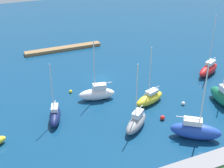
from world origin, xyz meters
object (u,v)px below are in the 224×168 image
at_px(sailboat_gray_far_south, 136,122).
at_px(sailboat_red_off_beacon, 209,69).
at_px(sailboat_yellow_lone_south, 150,98).
at_px(sailboat_green_lone_north, 222,96).
at_px(sailboat_navy_near_pier, 55,115).
at_px(mooring_buoy_white, 183,103).
at_px(mooring_buoy_yellow, 71,91).
at_px(sailboat_white_center_basin, 97,93).
at_px(mooring_buoy_red, 163,118).
at_px(pier_dock, 63,49).
at_px(sailboat_blue_east_end, 195,130).

height_order(sailboat_gray_far_south, sailboat_red_off_beacon, sailboat_red_off_beacon).
distance_m(sailboat_yellow_lone_south, sailboat_green_lone_north, 13.46).
relative_size(sailboat_navy_near_pier, mooring_buoy_white, 15.73).
xyz_separation_m(sailboat_yellow_lone_south, mooring_buoy_yellow, (12.41, -9.80, -0.82)).
distance_m(sailboat_white_center_basin, mooring_buoy_red, 13.51).
height_order(sailboat_green_lone_north, sailboat_red_off_beacon, sailboat_red_off_beacon).
distance_m(sailboat_yellow_lone_south, mooring_buoy_yellow, 15.83).
relative_size(pier_dock, mooring_buoy_white, 29.32).
distance_m(pier_dock, mooring_buoy_yellow, 23.51).
bearing_deg(mooring_buoy_red, sailboat_green_lone_north, -178.73).
height_order(sailboat_blue_east_end, sailboat_red_off_beacon, sailboat_red_off_beacon).
distance_m(sailboat_yellow_lone_south, mooring_buoy_red, 5.70).
bearing_deg(sailboat_gray_far_south, mooring_buoy_red, 145.50).
xyz_separation_m(mooring_buoy_yellow, mooring_buoy_red, (-11.78, 15.42, 0.10)).
distance_m(sailboat_red_off_beacon, mooring_buoy_yellow, 30.83).
bearing_deg(mooring_buoy_red, pier_dock, -79.83).
relative_size(sailboat_navy_near_pier, sailboat_green_lone_north, 0.97).
relative_size(pier_dock, sailboat_gray_far_south, 1.71).
xyz_separation_m(sailboat_navy_near_pier, sailboat_white_center_basin, (-9.18, -4.01, 0.15)).
bearing_deg(sailboat_gray_far_south, mooring_buoy_white, 155.92).
bearing_deg(sailboat_yellow_lone_south, pier_dock, -95.81).
xyz_separation_m(mooring_buoy_red, mooring_buoy_white, (-6.10, -2.64, -0.07)).
xyz_separation_m(sailboat_blue_east_end, sailboat_navy_near_pier, (19.02, -13.31, -0.31)).
bearing_deg(sailboat_white_center_basin, mooring_buoy_yellow, -37.19).
height_order(sailboat_white_center_basin, mooring_buoy_red, sailboat_white_center_basin).
xyz_separation_m(pier_dock, sailboat_navy_near_pier, (10.15, 31.47, 0.75)).
height_order(sailboat_navy_near_pier, mooring_buoy_yellow, sailboat_navy_near_pier).
bearing_deg(sailboat_navy_near_pier, sailboat_green_lone_north, 96.75).
distance_m(sailboat_green_lone_north, mooring_buoy_red, 13.03).
bearing_deg(sailboat_white_center_basin, sailboat_gray_far_south, 114.03).
relative_size(pier_dock, sailboat_navy_near_pier, 1.86).
height_order(sailboat_yellow_lone_south, mooring_buoy_white, sailboat_yellow_lone_south).
distance_m(sailboat_navy_near_pier, mooring_buoy_red, 18.42).
relative_size(sailboat_green_lone_north, mooring_buoy_white, 16.26).
height_order(mooring_buoy_yellow, mooring_buoy_white, mooring_buoy_white).
distance_m(sailboat_gray_far_south, sailboat_red_off_beacon, 26.84).
distance_m(sailboat_gray_far_south, sailboat_green_lone_north, 18.33).
relative_size(sailboat_yellow_lone_south, sailboat_gray_far_south, 0.96).
height_order(sailboat_red_off_beacon, mooring_buoy_red, sailboat_red_off_beacon).
relative_size(sailboat_gray_far_south, mooring_buoy_red, 14.27).
bearing_deg(sailboat_red_off_beacon, pier_dock, -72.31).
relative_size(sailboat_navy_near_pier, mooring_buoy_yellow, 17.20).
xyz_separation_m(sailboat_white_center_basin, mooring_buoy_red, (-7.86, 10.95, -0.90)).
bearing_deg(sailboat_navy_near_pier, mooring_buoy_red, 87.09).
xyz_separation_m(sailboat_yellow_lone_south, sailboat_white_center_basin, (8.49, -5.33, 0.18)).
relative_size(sailboat_gray_far_south, sailboat_red_off_beacon, 0.87).
bearing_deg(mooring_buoy_red, sailboat_white_center_basin, -54.33).
height_order(sailboat_blue_east_end, mooring_buoy_red, sailboat_blue_east_end).
xyz_separation_m(sailboat_gray_far_south, sailboat_white_center_basin, (2.52, -11.38, 0.07)).
height_order(sailboat_yellow_lone_south, sailboat_green_lone_north, sailboat_yellow_lone_south).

